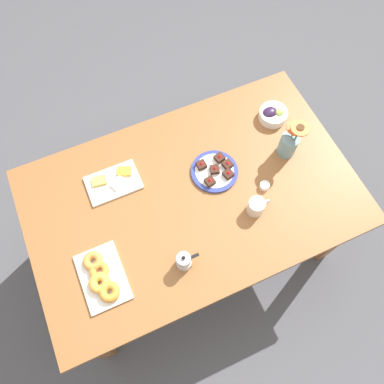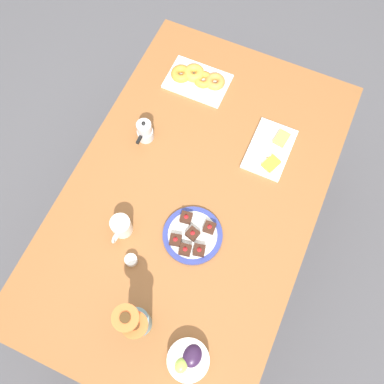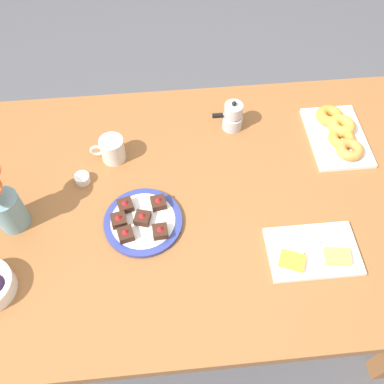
# 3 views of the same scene
# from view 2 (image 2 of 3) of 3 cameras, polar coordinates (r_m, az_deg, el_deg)

# --- Properties ---
(ground_plane) EXTENTS (6.00, 6.00, 0.00)m
(ground_plane) POSITION_cam_2_polar(r_m,az_deg,el_deg) (2.45, 0.00, -6.85)
(ground_plane) COLOR #4C4C51
(dining_table) EXTENTS (1.60, 1.00, 0.74)m
(dining_table) POSITION_cam_2_polar(r_m,az_deg,el_deg) (1.83, 0.00, -1.47)
(dining_table) COLOR brown
(dining_table) RESTS_ON ground_plane
(coffee_mug) EXTENTS (0.11, 0.08, 0.09)m
(coffee_mug) POSITION_cam_2_polar(r_m,az_deg,el_deg) (1.68, -9.43, -4.54)
(coffee_mug) COLOR beige
(coffee_mug) RESTS_ON dining_table
(grape_bowl) EXTENTS (0.15, 0.15, 0.07)m
(grape_bowl) POSITION_cam_2_polar(r_m,az_deg,el_deg) (1.60, -0.47, -21.47)
(grape_bowl) COLOR white
(grape_bowl) RESTS_ON dining_table
(cheese_platter) EXTENTS (0.26, 0.17, 0.03)m
(cheese_platter) POSITION_cam_2_polar(r_m,az_deg,el_deg) (1.86, 10.39, 5.63)
(cheese_platter) COLOR white
(cheese_platter) RESTS_ON dining_table
(croissant_platter) EXTENTS (0.19, 0.28, 0.05)m
(croissant_platter) POSITION_cam_2_polar(r_m,az_deg,el_deg) (2.01, 0.74, 14.91)
(croissant_platter) COLOR white
(croissant_platter) RESTS_ON dining_table
(jam_cup_honey) EXTENTS (0.05, 0.05, 0.03)m
(jam_cup_honey) POSITION_cam_2_polar(r_m,az_deg,el_deg) (1.67, -8.13, -8.97)
(jam_cup_honey) COLOR white
(jam_cup_honey) RESTS_ON dining_table
(dessert_plate) EXTENTS (0.24, 0.24, 0.05)m
(dessert_plate) POSITION_cam_2_polar(r_m,az_deg,el_deg) (1.68, 0.05, -5.80)
(dessert_plate) COLOR navy
(dessert_plate) RESTS_ON dining_table
(flower_vase) EXTENTS (0.11, 0.12, 0.24)m
(flower_vase) POSITION_cam_2_polar(r_m,az_deg,el_deg) (1.56, -7.36, -16.82)
(flower_vase) COLOR #6B939E
(flower_vase) RESTS_ON dining_table
(moka_pot) EXTENTS (0.11, 0.07, 0.12)m
(moka_pot) POSITION_cam_2_polar(r_m,az_deg,el_deg) (1.83, -6.30, 8.06)
(moka_pot) COLOR #B7B7BC
(moka_pot) RESTS_ON dining_table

